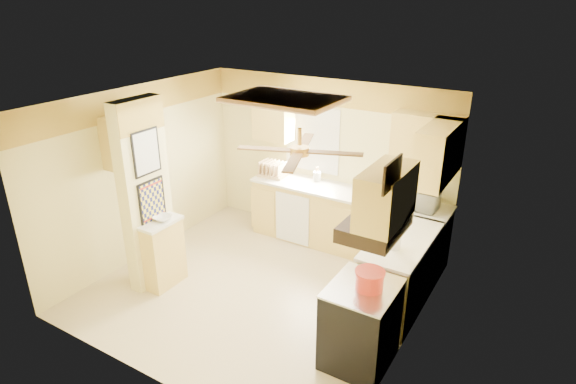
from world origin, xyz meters
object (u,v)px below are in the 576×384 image
Objects in this scene: kettle at (395,242)px; bowl at (163,218)px; dutch_oven at (370,280)px; stove at (361,324)px; microwave at (420,198)px.

bowl is at bearing -163.62° from kettle.
dutch_oven is at bearing -87.35° from kettle.
kettle reaches higher than stove.
stove is 3.97× the size of bowl.
microwave reaches higher than stove.
microwave is 3.42m from bowl.
stove is 3.03× the size of dutch_oven.
kettle is at bearing 16.38° from bowl.
microwave reaches higher than bowl.
stove is 1.82× the size of microwave.
microwave is 2.12m from dutch_oven.
bowl is 2.85m from dutch_oven.
dutch_oven is 1.54× the size of kettle.
dutch_oven reaches higher than bowl.
bowl is at bearing 179.31° from dutch_oven.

